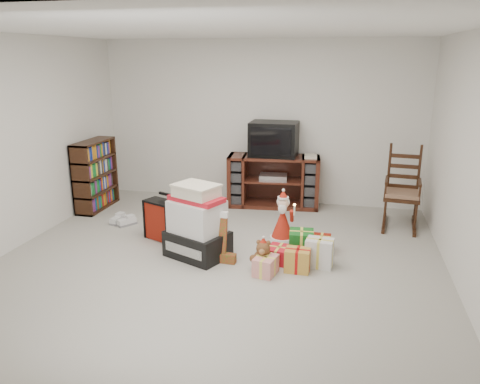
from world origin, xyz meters
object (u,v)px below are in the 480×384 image
(tv_stand, at_px, (273,181))
(sneaker_pair, at_px, (122,221))
(teddy_bear, at_px, (263,257))
(gift_cluster, at_px, (298,252))
(crt_television, at_px, (274,139))
(mrs_claus_figurine, at_px, (188,211))
(red_suitcase, at_px, (161,220))
(santa_figurine, at_px, (283,221))
(rocking_chair, at_px, (401,198))
(gift_pile, at_px, (197,226))
(bookshelf, at_px, (95,176))

(tv_stand, distance_m, sneaker_pair, 2.33)
(teddy_bear, xyz_separation_m, gift_cluster, (0.35, 0.25, -0.02))
(teddy_bear, relative_size, crt_television, 0.48)
(mrs_claus_figurine, relative_size, crt_television, 0.78)
(red_suitcase, height_order, santa_figurine, santa_figurine)
(rocking_chair, distance_m, red_suitcase, 3.23)
(rocking_chair, bearing_deg, sneaker_pair, -161.83)
(gift_pile, distance_m, red_suitcase, 0.73)
(gift_cluster, bearing_deg, santa_figurine, 112.25)
(santa_figurine, bearing_deg, mrs_claus_figurine, 171.44)
(tv_stand, bearing_deg, sneaker_pair, -151.36)
(gift_pile, xyz_separation_m, sneaker_pair, (-1.36, 0.79, -0.32))
(gift_cluster, bearing_deg, sneaker_pair, 163.97)
(rocking_chair, xyz_separation_m, mrs_claus_figurine, (-2.82, -0.70, -0.18))
(tv_stand, distance_m, crt_television, 0.65)
(bookshelf, xyz_separation_m, teddy_bear, (2.86, -1.56, -0.35))
(gift_pile, distance_m, teddy_bear, 0.86)
(rocking_chair, xyz_separation_m, gift_cluster, (-1.22, -1.56, -0.26))
(teddy_bear, bearing_deg, gift_pile, 167.16)
(santa_figurine, height_order, crt_television, crt_television)
(mrs_claus_figurine, relative_size, gift_cluster, 0.53)
(bookshelf, distance_m, crt_television, 2.75)
(gift_pile, height_order, santa_figurine, gift_pile)
(sneaker_pair, bearing_deg, gift_pile, -11.10)
(rocking_chair, distance_m, santa_figurine, 1.75)
(rocking_chair, relative_size, crt_television, 1.63)
(red_suitcase, bearing_deg, tv_stand, 78.97)
(gift_pile, height_order, mrs_claus_figurine, gift_pile)
(mrs_claus_figurine, height_order, sneaker_pair, mrs_claus_figurine)
(gift_pile, bearing_deg, crt_television, 99.15)
(bookshelf, distance_m, gift_pile, 2.48)
(rocking_chair, bearing_deg, tv_stand, 171.37)
(mrs_claus_figurine, bearing_deg, crt_television, 50.29)
(tv_stand, xyz_separation_m, red_suitcase, (-1.15, -1.69, -0.14))
(gift_pile, relative_size, santa_figurine, 1.29)
(gift_pile, relative_size, red_suitcase, 1.42)
(tv_stand, bearing_deg, gift_pile, -110.31)
(santa_figurine, relative_size, crt_television, 0.92)
(red_suitcase, distance_m, crt_television, 2.20)
(tv_stand, height_order, rocking_chair, rocking_chair)
(rocking_chair, relative_size, teddy_bear, 3.40)
(gift_pile, relative_size, teddy_bear, 2.50)
(bookshelf, xyz_separation_m, rocking_chair, (4.43, 0.25, -0.11))
(santa_figurine, bearing_deg, teddy_bear, -94.92)
(gift_pile, height_order, red_suitcase, gift_pile)
(tv_stand, bearing_deg, gift_cluster, -78.90)
(bookshelf, height_order, teddy_bear, bookshelf)
(sneaker_pair, xyz_separation_m, crt_television, (1.89, 1.31, 1.00))
(tv_stand, xyz_separation_m, crt_television, (-0.01, 0.01, 0.65))
(crt_television, bearing_deg, tv_stand, -54.46)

